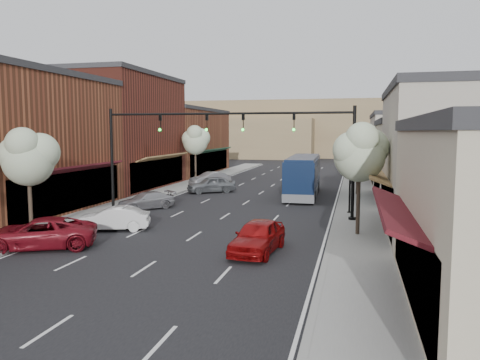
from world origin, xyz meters
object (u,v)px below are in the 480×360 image
Objects in this scene: parked_car_c at (146,201)px; coach_bus at (303,175)px; tree_right_far at (358,149)px; red_hatchback at (258,236)px; parked_car_d at (211,184)px; tree_left_far at (196,140)px; lamp_post_far at (352,156)px; signal_mast_left at (144,144)px; tree_left_near at (28,156)px; parked_car_a at (39,233)px; parked_car_b at (113,219)px; tree_right_near at (360,151)px; parked_car_e at (210,179)px; signal_mast_right at (314,145)px; lamp_post_near at (350,169)px.

coach_bus is at bearing 83.88° from parked_car_c.
tree_right_far is 1.23× the size of red_hatchback.
coach_bus is 8.29m from parked_car_d.
lamp_post_far is at bearing 7.30° from tree_left_far.
tree_left_near is (-2.63, -8.05, -0.40)m from signal_mast_left.
tree_left_far is 28.44m from parked_car_a.
parked_car_a is 1.30× the size of parked_car_b.
red_hatchback is at bearing -12.43° from parked_car_d.
tree_right_near is 1.05× the size of tree_left_near.
parked_car_d is (-8.28, 19.43, -0.01)m from red_hatchback.
parked_car_c is 0.97× the size of parked_car_e.
parked_car_d is at bearing 150.20° from parked_car_a.
signal_mast_right is 20.19m from lamp_post_far.
red_hatchback is 1.10× the size of parked_car_b.
tree_left_near is at bearing -73.22° from parked_car_b.
parked_car_a is at bearing -49.80° from parked_car_c.
parked_car_d is at bearing 83.56° from signal_mast_left.
coach_bus is (12.10, 19.00, -2.46)m from tree_left_near.
coach_bus is at bearing -167.51° from tree_right_far.
tree_right_near is 7.26m from red_hatchback.
tree_left_far is at bearing 173.59° from parked_car_d.
parked_car_c is 0.95× the size of parked_car_d.
tree_left_far is 17.19m from parked_car_c.
tree_left_near is at bearing -54.32° from parked_car_e.
signal_mast_right is 16.06m from parked_car_a.
signal_mast_left is at bearing 163.81° from tree_right_near.
parked_car_c is 14.81m from parked_car_e.
tree_left_near reaches higher than tree_right_far.
signal_mast_right is at bearing 0.00° from signal_mast_left.
red_hatchback is at bearing -102.30° from tree_right_far.
tree_left_far is at bearing -172.70° from lamp_post_far.
lamp_post_far is (2.18, 20.00, -1.62)m from signal_mast_right.
signal_mast_left is 1.93× the size of parked_car_e.
coach_bus is at bearing 133.72° from parked_car_b.
lamp_post_far is 28.71m from parked_car_b.
parked_car_d is (1.82, 9.64, 0.14)m from parked_car_c.
lamp_post_far is 9.96m from coach_bus.
tree_left_far is 1.38× the size of lamp_post_far.
tree_right_far is 8.13m from lamp_post_far.
tree_right_far is at bearing 50.31° from tree_left_near.
coach_bus is at bearing -113.58° from lamp_post_far.
tree_right_far is 17.66m from tree_left_far.
coach_bus is 2.51× the size of red_hatchback.
tree_right_far is at bearing 124.52° from parked_car_b.
red_hatchback is (9.52, -8.44, -3.87)m from signal_mast_left.
parked_car_e is at bearing 84.93° from tree_left_near.
tree_right_near reaches higher than parked_car_a.
coach_bus is 2.67× the size of parked_car_c.
tree_right_far is at bearing 83.00° from red_hatchback.
signal_mast_right reaches higher than lamp_post_near.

